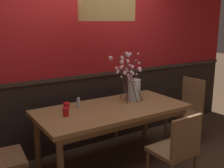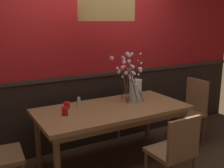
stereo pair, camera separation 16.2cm
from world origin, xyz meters
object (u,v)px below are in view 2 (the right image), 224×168
chair_near_side_right (175,149)px  candle_holder_nearer_center (67,105)px  condiment_bottle (79,102)px  pendant_lamp (106,8)px  chair_head_east_end (191,108)px  dining_table (112,114)px  vase_with_blossoms (134,86)px  chair_far_side_right (102,104)px  candle_holder_nearer_edge (65,111)px

chair_near_side_right → candle_holder_nearer_center: (-0.76, 1.09, 0.30)m
condiment_bottle → pendant_lamp: 1.18m
chair_head_east_end → condiment_bottle: 1.75m
chair_near_side_right → condiment_bottle: 1.29m
chair_head_east_end → dining_table: bearing=-179.2°
vase_with_blossoms → chair_head_east_end: bearing=-6.4°
dining_table → pendant_lamp: size_ratio=1.72×
chair_far_side_right → candle_holder_nearer_edge: bearing=-136.6°
chair_head_east_end → vase_with_blossoms: 1.07m
chair_far_side_right → candle_holder_nearer_center: bearing=-141.5°
dining_table → vase_with_blossoms: vase_with_blossoms is taller
candle_holder_nearer_edge → pendant_lamp: size_ratio=0.09×
chair_far_side_right → candle_holder_nearer_center: (-0.82, -0.65, 0.29)m
candle_holder_nearer_edge → pendant_lamp: 1.24m
dining_table → condiment_bottle: 0.44m
vase_with_blossoms → candle_holder_nearer_center: vase_with_blossoms is taller
candle_holder_nearer_center → condiment_bottle: condiment_bottle is taller
chair_near_side_right → chair_far_side_right: bearing=88.2°
candle_holder_nearer_center → pendant_lamp: bearing=-34.8°
candle_holder_nearer_center → pendant_lamp: 1.24m
chair_near_side_right → pendant_lamp: (-0.36, 0.81, 1.44)m
dining_table → vase_with_blossoms: size_ratio=2.79×
chair_near_side_right → candle_holder_nearer_edge: bearing=135.2°
vase_with_blossoms → candle_holder_nearer_center: (-0.90, 0.11, -0.16)m
dining_table → candle_holder_nearer_center: (-0.50, 0.24, 0.13)m
dining_table → chair_head_east_end: size_ratio=1.96×
chair_near_side_right → candle_holder_nearer_center: bearing=125.1°
vase_with_blossoms → dining_table: bearing=-162.4°
condiment_bottle → dining_table: bearing=-35.6°
chair_head_east_end → condiment_bottle: size_ratio=7.83×
candle_holder_nearer_edge → condiment_bottle: condiment_bottle is taller
chair_near_side_right → condiment_bottle: condiment_bottle is taller
dining_table → candle_holder_nearer_center: bearing=154.0°
chair_far_side_right → vase_with_blossoms: vase_with_blossoms is taller
chair_near_side_right → chair_far_side_right: chair_far_side_right is taller
chair_far_side_right → dining_table: bearing=-109.9°
dining_table → chair_head_east_end: 1.39m
chair_near_side_right → dining_table: bearing=107.6°
condiment_bottle → candle_holder_nearer_edge: bearing=-139.7°
candle_holder_nearer_center → condiment_bottle: size_ratio=0.68×
vase_with_blossoms → pendant_lamp: bearing=-161.7°
chair_far_side_right → condiment_bottle: bearing=-135.4°
chair_far_side_right → candle_holder_nearer_edge: size_ratio=9.14×
chair_far_side_right → pendant_lamp: bearing=-114.2°
chair_head_east_end → chair_far_side_right: size_ratio=1.07×
dining_table → chair_head_east_end: chair_head_east_end is taller
dining_table → condiment_bottle: (-0.34, 0.24, 0.14)m
vase_with_blossoms → pendant_lamp: (-0.50, -0.17, 0.98)m
chair_far_side_right → condiment_bottle: 0.98m
dining_table → candle_holder_nearer_edge: (-0.60, 0.02, 0.13)m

